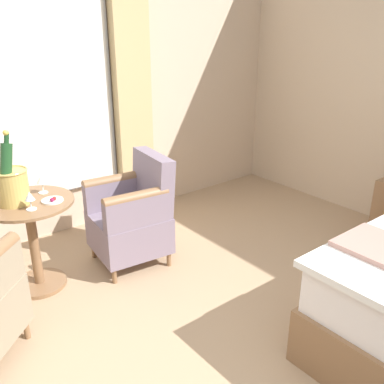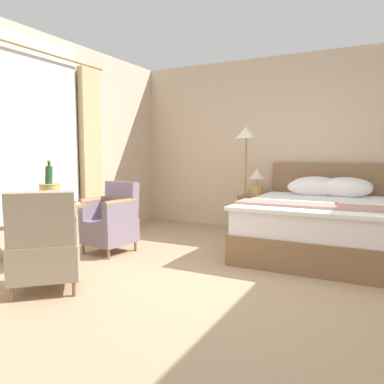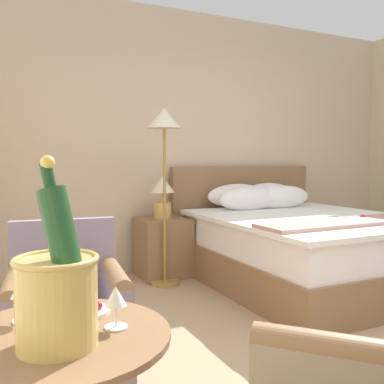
% 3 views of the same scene
% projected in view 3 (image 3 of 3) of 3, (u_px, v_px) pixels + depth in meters
% --- Properties ---
extents(wall_headboard_side, '(5.50, 0.12, 2.78)m').
position_uv_depth(wall_headboard_side, '(193.00, 141.00, 4.80)').
color(wall_headboard_side, beige).
rests_on(wall_headboard_side, ground).
extents(bed, '(1.79, 2.17, 1.10)m').
position_uv_depth(bed, '(299.00, 244.00, 4.09)').
color(bed, '#856040').
rests_on(bed, ground).
extents(nightstand, '(0.51, 0.47, 0.59)m').
position_uv_depth(nightstand, '(163.00, 247.00, 4.32)').
color(nightstand, '#856040').
rests_on(nightstand, ground).
extents(bedside_lamp, '(0.25, 0.25, 0.42)m').
position_uv_depth(bedside_lamp, '(162.00, 193.00, 4.28)').
color(bedside_lamp, tan).
rests_on(bedside_lamp, nightstand).
extents(floor_lamp_brass, '(0.32, 0.32, 1.65)m').
position_uv_depth(floor_lamp_brass, '(164.00, 140.00, 3.95)').
color(floor_lamp_brass, olive).
rests_on(floor_lamp_brass, ground).
extents(champagne_bucket, '(0.22, 0.22, 0.51)m').
position_uv_depth(champagne_bucket, '(57.00, 290.00, 1.13)').
color(champagne_bucket, tan).
rests_on(champagne_bucket, side_table_round).
extents(wine_glass_near_bucket, '(0.07, 0.07, 0.13)m').
position_uv_depth(wine_glass_near_bucket, '(116.00, 299.00, 1.25)').
color(wine_glass_near_bucket, white).
rests_on(wine_glass_near_bucket, side_table_round).
extents(wine_glass_near_edge, '(0.07, 0.07, 0.14)m').
position_uv_depth(wine_glass_near_edge, '(23.00, 290.00, 1.30)').
color(wine_glass_near_edge, white).
rests_on(wine_glass_near_edge, side_table_round).
extents(snack_plate, '(0.15, 0.15, 0.04)m').
position_uv_depth(snack_plate, '(88.00, 310.00, 1.39)').
color(snack_plate, white).
rests_on(snack_plate, side_table_round).
extents(armchair_by_window, '(0.59, 0.63, 0.89)m').
position_uv_depth(armchair_by_window, '(67.00, 328.00, 1.97)').
color(armchair_by_window, '#856040').
rests_on(armchair_by_window, ground).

